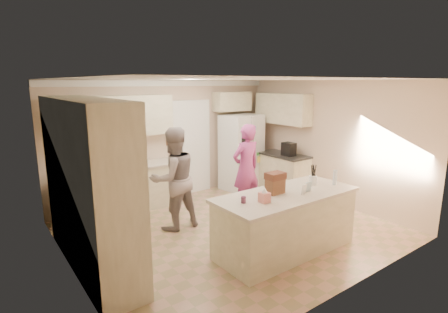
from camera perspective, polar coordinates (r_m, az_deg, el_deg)
floor at (r=6.31m, az=1.18°, el=-11.93°), size 5.20×4.60×0.02m
ceiling at (r=5.76m, az=1.30°, el=12.62°), size 5.20×4.60×0.02m
wall_back at (r=7.82m, az=-9.16°, el=2.67°), size 5.20×0.02×2.60m
wall_front at (r=4.36m, az=20.18°, el=-5.38°), size 5.20×0.02×2.60m
wall_left at (r=4.82m, az=-24.25°, el=-4.10°), size 0.02×4.60×2.60m
wall_right at (r=7.74m, az=16.73°, el=2.22°), size 0.02×4.60×2.60m
crown_back at (r=7.68m, az=-9.29°, el=11.72°), size 5.20×0.08×0.12m
pantry_bank at (r=5.10m, az=-21.23°, el=-4.44°), size 0.60×2.60×2.35m
back_base_cab at (r=7.29m, az=-15.87°, el=-5.28°), size 2.20×0.60×0.88m
back_countertop at (r=7.16m, az=-16.06°, el=-1.78°), size 2.24×0.63×0.04m
back_upper_cab at (r=7.12m, az=-16.91°, el=6.27°), size 2.20×0.35×0.80m
doorway_opening at (r=8.10m, az=-5.55°, el=1.30°), size 0.90×0.06×2.10m
doorway_casing at (r=8.07m, az=-5.42°, el=1.26°), size 1.02×0.03×2.22m
wall_frame_upper at (r=7.76m, az=-8.95°, el=4.47°), size 0.15×0.02×0.20m
wall_frame_lower at (r=7.80m, az=-8.89°, el=2.51°), size 0.15×0.02×0.20m
refrigerator at (r=8.43m, az=2.84°, el=0.72°), size 0.96×0.78×1.80m
fridge_seam at (r=8.17m, az=4.41°, el=0.33°), size 0.02×0.02×1.78m
fridge_dispenser at (r=7.97m, az=3.29°, el=1.89°), size 0.22×0.03×0.35m
fridge_handle_l at (r=8.09m, az=4.23°, el=1.31°), size 0.02×0.02×0.85m
fridge_handle_r at (r=8.16m, az=4.76°, el=1.39°), size 0.02×0.02×0.85m
over_fridge_cab at (r=8.47m, az=1.33°, el=8.97°), size 0.95×0.35×0.45m
right_base_cab at (r=8.32m, az=9.59°, el=-2.83°), size 0.60×1.20×0.88m
right_countertop at (r=8.21m, az=9.65°, el=0.26°), size 0.63×1.24×0.04m
right_upper_cab at (r=8.30m, az=9.56°, el=7.71°), size 0.35×1.50×0.70m
coffee_maker at (r=8.02m, az=10.52°, el=1.18°), size 0.22×0.28×0.30m
island_base at (r=5.50m, az=10.02°, el=-10.71°), size 2.20×0.90×0.88m
island_top at (r=5.34m, az=10.20°, el=-6.15°), size 2.28×0.96×0.05m
utensil_crock at (r=5.82m, az=14.31°, el=-3.81°), size 0.13×0.13×0.15m
tissue_box at (r=4.88m, az=6.61°, el=-6.65°), size 0.13×0.13×0.14m
tissue_plume at (r=4.84m, az=6.65°, el=-5.42°), size 0.08×0.08×0.08m
dollhouse_body at (r=5.27m, az=8.34°, el=-4.82°), size 0.26×0.18×0.22m
dollhouse_roof at (r=5.22m, az=8.39°, el=-3.14°), size 0.28×0.20×0.10m
jam_jar at (r=4.83m, az=3.20°, el=-7.07°), size 0.07×0.07×0.09m
greeting_card_a at (r=5.29m, az=12.94°, el=-5.26°), size 0.12×0.06×0.16m
greeting_card_b at (r=5.43m, az=13.58°, el=-4.84°), size 0.12×0.05×0.16m
water_bottle at (r=5.92m, az=17.67°, el=-3.28°), size 0.07×0.07×0.24m
shaker_salt at (r=6.06m, az=14.08°, el=-3.47°), size 0.05×0.05×0.09m
shaker_pepper at (r=6.11m, az=14.50°, el=-3.36°), size 0.05×0.05×0.09m
teen_boy at (r=6.15m, az=-8.21°, el=-3.62°), size 0.89×0.70×1.81m
teen_girl at (r=6.92m, az=3.62°, el=-1.95°), size 0.65×0.44×1.77m
fridge_magnets at (r=8.16m, az=4.45°, el=0.32°), size 0.76×0.02×1.44m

